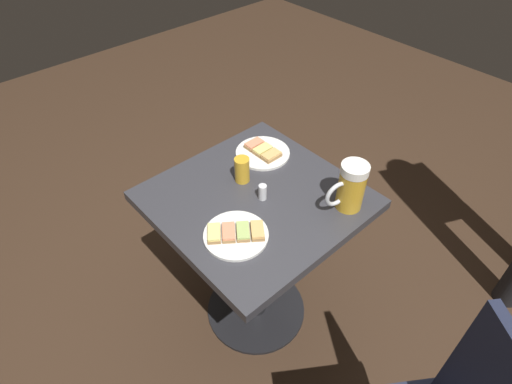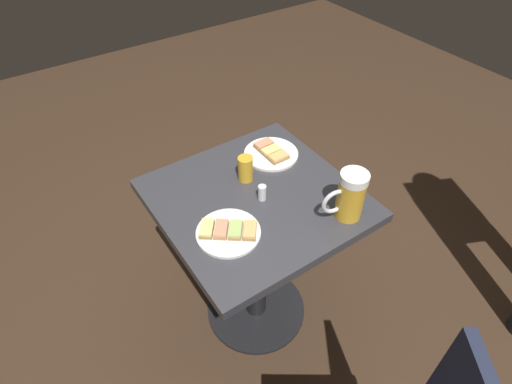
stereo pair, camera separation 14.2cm
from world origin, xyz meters
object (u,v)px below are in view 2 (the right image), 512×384
at_px(plate_near, 228,232).
at_px(plate_far, 271,153).
at_px(salt_shaker, 262,193).
at_px(beer_glass_small, 245,169).
at_px(beer_mug, 350,196).

xyz_separation_m(plate_near, plate_far, (0.25, -0.34, -0.00)).
bearing_deg(plate_far, salt_shaker, 137.10).
relative_size(plate_far, salt_shaker, 3.59).
bearing_deg(plate_near, salt_shaker, -68.34).
height_order(plate_near, beer_glass_small, beer_glass_small).
bearing_deg(plate_near, beer_mug, -111.91).
xyz_separation_m(beer_mug, beer_glass_small, (0.33, 0.17, -0.04)).
bearing_deg(beer_mug, plate_near, 68.09).
height_order(beer_glass_small, salt_shaker, beer_glass_small).
relative_size(plate_far, beer_mug, 1.20).
relative_size(plate_near, salt_shaker, 3.52).
bearing_deg(beer_glass_small, beer_mug, -152.63).
xyz_separation_m(plate_far, salt_shaker, (-0.18, 0.17, 0.02)).
relative_size(plate_far, beer_glass_small, 2.19).
height_order(plate_far, salt_shaker, salt_shaker).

